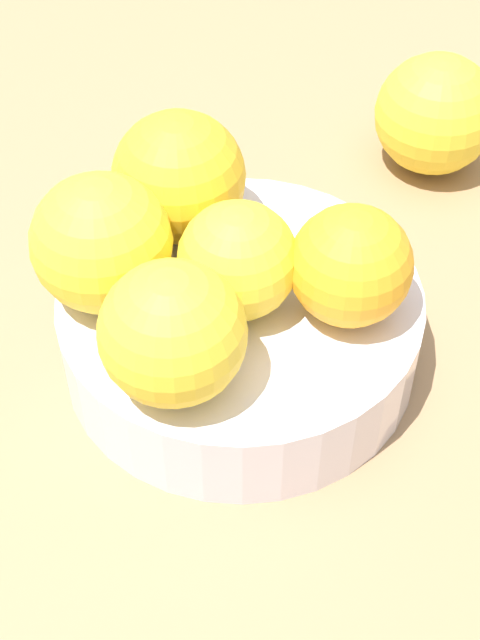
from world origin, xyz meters
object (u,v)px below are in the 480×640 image
Objects in this scene: orange_in_bowl_1 at (351,268)px; orange_in_bowl_3 at (101,243)px; orange_in_bowl_0 at (173,334)px; fruit_bowl at (240,328)px; orange_in_bowl_2 at (179,177)px; orange_in_bowl_4 at (243,261)px; orange_loose_0 at (435,114)px.

orange_in_bowl_3 reaches higher than orange_in_bowl_1.
orange_in_bowl_0 is at bearing -136.73° from orange_in_bowl_3.
fruit_bowl is 9.38cm from orange_in_bowl_3.
orange_in_bowl_1 is at bearing -115.80° from orange_in_bowl_2.
fruit_bowl is 8.05cm from orange_in_bowl_1.
orange_in_bowl_2 is at bearing 11.60° from orange_in_bowl_0.
orange_in_bowl_4 reaches higher than orange_loose_0.
orange_in_bowl_4 is 0.77× the size of orange_loose_0.
fruit_bowl is 2.68× the size of orange_in_bowl_2.
orange_in_bowl_2 reaches higher than orange_in_bowl_4.
orange_in_bowl_1 is at bearing -50.57° from orange_in_bowl_0.
orange_in_bowl_2 is at bearing -24.51° from orange_in_bowl_3.
orange_loose_0 is (19.93, -3.92, -4.03)cm from orange_in_bowl_1.
orange_in_bowl_4 is (0.54, -7.18, -0.54)cm from orange_in_bowl_3.
orange_in_bowl_4 is at bearing 155.53° from orange_loose_0.
orange_in_bowl_4 is at bearing -21.33° from orange_in_bowl_0.
orange_in_bowl_4 is (-0.51, 5.38, -0.05)cm from orange_in_bowl_1.
orange_in_bowl_4 is 22.80cm from orange_loose_0.
orange_in_bowl_4 is at bearing 95.37° from orange_in_bowl_1.
orange_in_bowl_0 is at bearing 156.21° from orange_loose_0.
fruit_bowl is at bearing 154.20° from orange_loose_0.
orange_in_bowl_1 is (6.28, -7.63, -0.37)cm from orange_in_bowl_0.
orange_in_bowl_4 is at bearing -139.48° from orange_in_bowl_2.
orange_in_bowl_1 is 12.61cm from orange_in_bowl_3.
fruit_bowl is 2.80× the size of orange_in_bowl_0.
orange_in_bowl_2 is at bearing 40.52° from orange_in_bowl_4.
orange_in_bowl_1 is at bearing -84.63° from orange_in_bowl_4.
orange_in_bowl_1 is 11.01cm from orange_in_bowl_2.
orange_loose_0 is at bearing -42.39° from orange_in_bowl_2.
orange_loose_0 reaches higher than fruit_bowl.
orange_loose_0 is (20.43, -9.30, -3.98)cm from orange_in_bowl_4.
orange_loose_0 is at bearing -11.13° from orange_in_bowl_1.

